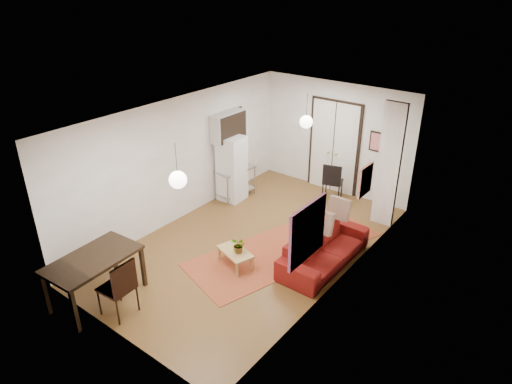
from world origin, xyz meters
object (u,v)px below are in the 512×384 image
Objects in this scene: dining_table at (93,263)px; black_side_chair at (335,177)px; kitchen_counter at (236,179)px; coffee_table at (235,253)px; dining_chair_near at (121,279)px; dining_chair_far at (121,279)px; sofa at (324,249)px; fridge at (232,169)px.

dining_table is 6.34m from black_side_chair.
coffee_table is at bearing -42.53° from kitchen_counter.
dining_chair_far is (0.00, 0.00, 0.00)m from dining_chair_near.
dining_table is at bearing -119.40° from coffee_table.
sofa is 1.79m from coffee_table.
sofa is at bearing 144.69° from dining_chair_near.
dining_chair_far is (1.28, -4.58, 0.14)m from kitchen_counter.
dining_table is at bearing 60.49° from black_side_chair.
dining_chair_far is (-0.69, -2.18, 0.34)m from coffee_table.
coffee_table is at bearing 130.69° from sofa.
kitchen_counter is 1.01× the size of dining_chair_near.
coffee_table is 0.84× the size of black_side_chair.
kitchen_counter is at bearing -168.04° from dining_chair_near.
sofa is 4.38m from dining_table.
kitchen_counter is at bearing 98.25° from dining_table.
dining_table is at bearing -83.05° from dining_chair_far.
sofa is 1.37× the size of dining_table.
dining_chair_far is at bearing 10.60° from dining_table.
dining_chair_far is at bearing 65.75° from black_side_chair.
sofa is 3.94m from dining_chair_far.
coffee_table is 3.90m from black_side_chair.
coffee_table is at bearing 71.74° from black_side_chair.
dining_chair_near and dining_chair_far have the same top height.
dining_chair_far reaches higher than kitchen_counter.
black_side_chair is (2.07, 1.63, -0.24)m from fridge.
kitchen_counter reaches higher than sofa.
dining_chair_far is at bearing -66.39° from kitchen_counter.
dining_table reaches higher than coffee_table.
kitchen_counter is 0.67× the size of dining_table.
dining_table is at bearing -83.05° from dining_chair_near.
coffee_table is (-1.37, -1.16, -0.03)m from sofa.
fridge reaches higher than dining_table.
black_side_chair is at bearing 168.92° from dining_chair_near.
dining_chair_near is (-2.06, -3.34, 0.31)m from sofa.
fridge reaches higher than coffee_table.
fridge is at bearing -82.00° from kitchen_counter.
sofa is 3.02m from black_side_chair.
dining_table is at bearing -85.20° from fridge.
kitchen_counter is at bearing -168.04° from dining_chair_far.
dining_chair_near is at bearing -107.62° from coffee_table.
sofa is 2.08× the size of dining_chair_far.
black_side_chair is at bearing 77.31° from dining_table.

